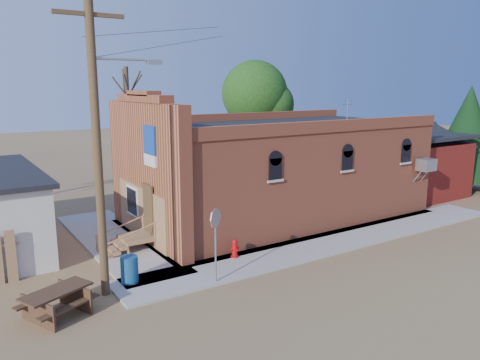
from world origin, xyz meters
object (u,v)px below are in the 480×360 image
brick_bar (274,171)px  fire_hydrant (235,248)px  trash_barrel (129,269)px  stop_sign (215,225)px  utility_pole (99,143)px  picnic_table (57,299)px

brick_bar → fire_hydrant: 6.49m
trash_barrel → stop_sign: bearing=-32.0°
fire_hydrant → trash_barrel: trash_barrel is taller
fire_hydrant → utility_pole: bearing=-164.3°
brick_bar → stop_sign: (-6.54, -5.49, -0.33)m
utility_pole → fire_hydrant: 6.62m
fire_hydrant → picnic_table: bearing=-159.4°
stop_sign → fire_hydrant: bearing=32.9°
fire_hydrant → stop_sign: bearing=-126.4°
stop_sign → brick_bar: bearing=30.7°
brick_bar → stop_sign: brick_bar is taller
stop_sign → trash_barrel: 3.20m
utility_pole → picnic_table: utility_pole is taller
utility_pole → trash_barrel: bearing=19.6°
brick_bar → fire_hydrant: size_ratio=23.40×
utility_pole → picnic_table: (-1.64, -0.70, -4.25)m
utility_pole → fire_hydrant: size_ratio=12.84×
stop_sign → utility_pole: bearing=150.4°
brick_bar → trash_barrel: (-8.94, -3.99, -1.82)m
picnic_table → utility_pole: bearing=-0.4°
brick_bar → picnic_table: (-11.43, -4.99, -1.82)m
utility_pole → fire_hydrant: bearing=4.2°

